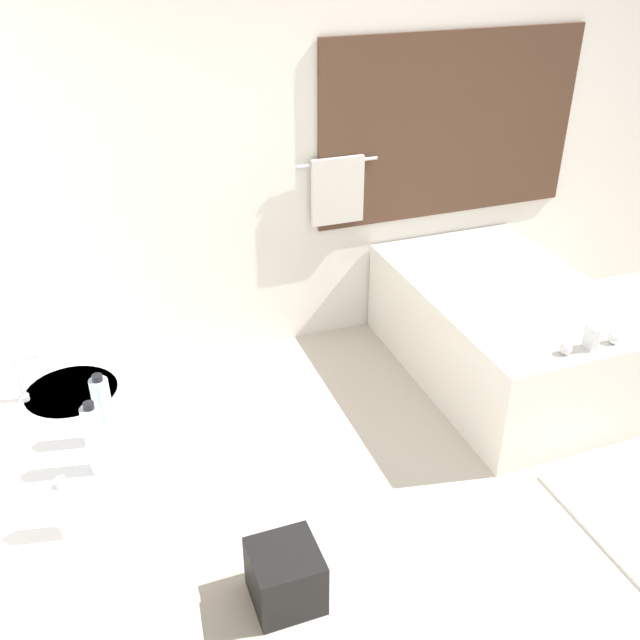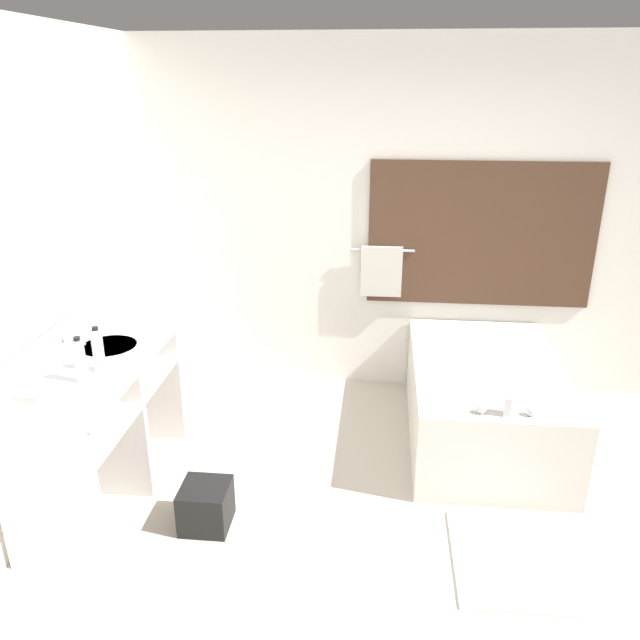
{
  "view_description": "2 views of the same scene",
  "coord_description": "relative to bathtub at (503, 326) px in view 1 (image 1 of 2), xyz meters",
  "views": [
    {
      "loc": [
        -1.78,
        -1.57,
        2.42
      ],
      "look_at": [
        -0.84,
        1.0,
        0.84
      ],
      "focal_mm": 40.0,
      "sensor_mm": 36.0,
      "label": 1
    },
    {
      "loc": [
        -0.31,
        -2.53,
        2.39
      ],
      "look_at": [
        -0.68,
        1.19,
        0.93
      ],
      "focal_mm": 35.0,
      "sensor_mm": 36.0,
      "label": 2
    }
  ],
  "objects": [
    {
      "name": "vanity_counter",
      "position": [
        -2.34,
        -0.86,
        0.33
      ],
      "size": [
        0.58,
        1.35,
        0.9
      ],
      "color": "white",
      "rests_on": "ground_plane"
    },
    {
      "name": "wall_back_with_blinds",
      "position": [
        -0.43,
        0.83,
        1.03
      ],
      "size": [
        7.4,
        0.13,
        2.7
      ],
      "color": "white",
      "rests_on": "ground_plane"
    },
    {
      "name": "bath_mat",
      "position": [
        -0.03,
        -1.23,
        -0.31
      ],
      "size": [
        0.55,
        0.72,
        0.02
      ],
      "color": "white",
      "rests_on": "ground_plane"
    },
    {
      "name": "sink_faucet",
      "position": [
        -2.5,
        -0.68,
        0.67
      ],
      "size": [
        0.09,
        0.04,
        0.18
      ],
      "color": "silver",
      "rests_on": "vanity_counter"
    },
    {
      "name": "bathtub",
      "position": [
        0.0,
        0.0,
        0.0
      ],
      "size": [
        1.0,
        1.58,
        0.7
      ],
      "color": "silver",
      "rests_on": "ground_plane"
    },
    {
      "name": "waste_bin",
      "position": [
        -1.68,
        -1.11,
        -0.19
      ],
      "size": [
        0.27,
        0.27,
        0.26
      ],
      "color": "black",
      "rests_on": "ground_plane"
    },
    {
      "name": "ground_plane",
      "position": [
        -0.44,
        -1.4,
        -0.32
      ],
      "size": [
        16.0,
        16.0,
        0.0
      ],
      "primitive_type": "plane",
      "color": "beige",
      "rests_on": "ground"
    },
    {
      "name": "soap_dispenser",
      "position": [
        -2.38,
        -1.38,
        0.67
      ],
      "size": [
        0.06,
        0.06,
        0.2
      ],
      "color": "white",
      "rests_on": "vanity_counter"
    },
    {
      "name": "water_bottle_2",
      "position": [
        -2.28,
        -1.14,
        0.7
      ],
      "size": [
        0.06,
        0.06,
        0.25
      ],
      "color": "silver",
      "rests_on": "vanity_counter"
    },
    {
      "name": "water_bottle_1",
      "position": [
        -2.24,
        -1.01,
        0.71
      ],
      "size": [
        0.06,
        0.06,
        0.26
      ],
      "color": "silver",
      "rests_on": "vanity_counter"
    }
  ]
}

